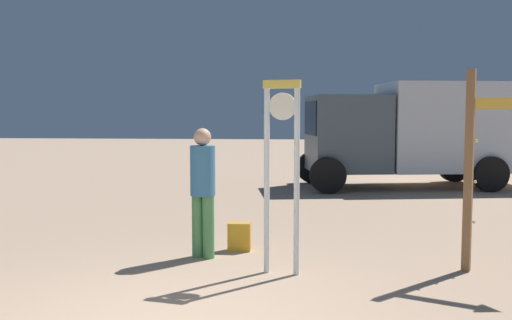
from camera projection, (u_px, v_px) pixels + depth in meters
standing_clock at (282, 159)px, 6.84m from camera, size 0.46×0.17×2.37m
arrow_sign at (502, 141)px, 6.75m from camera, size 1.11×0.64×2.51m
person_near_clock at (203, 186)px, 7.66m from camera, size 0.34×0.34×1.77m
backpack at (239, 237)px, 8.11m from camera, size 0.32×0.21×0.40m
box_truck_near at (425, 130)px, 15.19m from camera, size 6.52×3.32×2.80m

